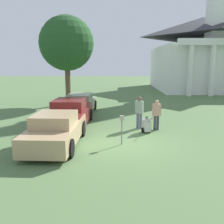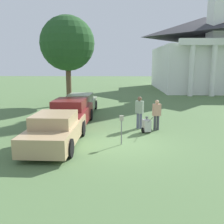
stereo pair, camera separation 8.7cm
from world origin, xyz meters
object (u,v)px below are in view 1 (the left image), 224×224
at_px(parked_car_maroon, 71,114).
at_px(parked_car_tan, 56,130).
at_px(person_worker, 139,110).
at_px(parking_meter, 122,124).
at_px(equipment_cart, 147,125).
at_px(church, 202,51).
at_px(parked_car_sage, 80,104).
at_px(person_supervisor, 157,113).

bearing_deg(parked_car_maroon, parked_car_tan, -88.60).
bearing_deg(person_worker, parking_meter, 96.05).
bearing_deg(equipment_cart, parked_car_tan, -169.71).
bearing_deg(parked_car_maroon, equipment_cart, -15.79).
bearing_deg(parked_car_tan, church, 61.33).
xyz_separation_m(parking_meter, equipment_cart, (1.32, 1.97, -0.53)).
xyz_separation_m(parked_car_maroon, parked_car_sage, (0.00, 3.84, -0.06)).
relative_size(parked_car_maroon, parked_car_sage, 1.02).
bearing_deg(parked_car_maroon, parking_meter, -47.36).
relative_size(person_worker, person_supervisor, 1.08).
relative_size(parked_car_sage, parking_meter, 3.73).
xyz_separation_m(parked_car_tan, parked_car_sage, (-0.00, 7.28, -0.02)).
bearing_deg(parking_meter, parked_car_maroon, 131.24).
distance_m(parked_car_sage, church, 22.69).
bearing_deg(person_worker, equipment_cart, 136.65).
xyz_separation_m(parked_car_tan, equipment_cart, (4.19, 2.13, -0.30)).
relative_size(parking_meter, person_worker, 0.74).
height_order(person_worker, person_supervisor, person_worker).
height_order(parked_car_tan, church, church).
height_order(parked_car_maroon, church, church).
height_order(person_worker, equipment_cart, person_worker).
bearing_deg(parking_meter, parked_car_sage, 111.95).
bearing_deg(parked_car_tan, person_worker, 38.81).
height_order(parked_car_tan, parking_meter, parked_car_tan).
distance_m(parked_car_sage, parking_meter, 7.68).
relative_size(person_supervisor, equipment_cart, 1.65).
distance_m(parked_car_sage, equipment_cart, 6.64).
bearing_deg(parking_meter, person_supervisor, 52.69).
relative_size(parking_meter, church, 0.06).
relative_size(parked_car_tan, person_supervisor, 2.87).
bearing_deg(parked_car_maroon, parked_car_sage, 91.40).
bearing_deg(parked_car_maroon, person_supervisor, -7.72).
height_order(parked_car_sage, parking_meter, parked_car_sage).
height_order(parked_car_sage, equipment_cart, parked_car_sage).
height_order(parked_car_maroon, equipment_cart, parked_car_maroon).
bearing_deg(equipment_cart, church, 49.26).
xyz_separation_m(parked_car_sage, person_supervisor, (4.78, -4.61, 0.27)).
bearing_deg(equipment_cart, person_supervisor, 25.55).
xyz_separation_m(equipment_cart, church, (9.95, 22.29, 4.83)).
xyz_separation_m(person_supervisor, church, (9.37, 21.76, 4.28)).
bearing_deg(parked_car_sage, parking_meter, -66.64).
xyz_separation_m(parked_car_sage, equipment_cart, (4.19, -5.14, -0.28)).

